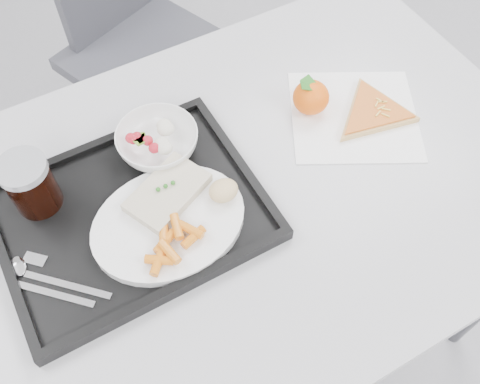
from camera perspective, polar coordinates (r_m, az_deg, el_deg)
The scene contains 14 objects.
table at distance 1.04m, azimuth -0.13°, elevation -1.63°, with size 1.20×0.80×0.75m.
chair at distance 1.67m, azimuth -11.07°, elevation 17.77°, with size 0.54×0.55×0.93m.
tray at distance 0.96m, azimuth -11.50°, elevation -2.37°, with size 0.45×0.35×0.03m.
dinner_plate at distance 0.92m, azimuth -7.61°, elevation -3.27°, with size 0.27×0.27×0.02m.
fish_fillet at distance 0.93m, azimuth -7.73°, elevation -0.03°, with size 0.17×0.14×0.03m.
bread_roll at distance 0.92m, azimuth -1.78°, elevation 0.16°, with size 0.06×0.06×0.03m.
salad_bowl at distance 1.01m, azimuth -8.77°, elevation 5.34°, with size 0.15×0.15×0.05m.
cola_glass at distance 0.97m, azimuth -21.46°, elevation 0.83°, with size 0.08×0.08×0.11m.
cutlery at distance 0.93m, azimuth -20.23°, elevation -8.67°, with size 0.14×0.15×0.01m.
napkin at distance 1.11m, azimuth 12.04°, elevation 7.99°, with size 0.33×0.33×0.00m.
tangerine at distance 1.08m, azimuth 7.58°, elevation 9.99°, with size 0.09×0.09×0.07m.
pizza_slice at distance 1.11m, azimuth 14.03°, elevation 8.27°, with size 0.25×0.25×0.02m.
carrot_pile at distance 0.88m, azimuth -7.25°, elevation -5.35°, with size 0.11×0.09×0.02m.
salad_contents at distance 1.00m, azimuth -8.86°, elevation 5.80°, with size 0.09×0.08×0.02m.
Camera 1 is at (-0.26, -0.17, 1.57)m, focal length 40.00 mm.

